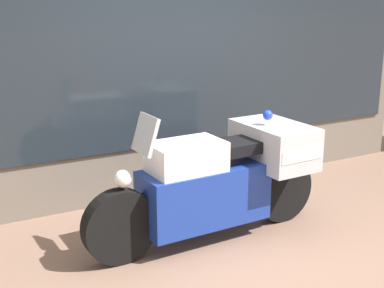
# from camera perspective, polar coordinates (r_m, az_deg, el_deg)

# --- Properties ---
(ground_plane) EXTENTS (60.00, 60.00, 0.00)m
(ground_plane) POSITION_cam_1_polar(r_m,az_deg,el_deg) (4.40, 8.07, -12.62)
(ground_plane) COLOR #7A5B4C
(shop_building) EXTENTS (6.40, 0.55, 3.89)m
(shop_building) POSITION_cam_1_polar(r_m,az_deg,el_deg) (5.44, -7.45, 14.37)
(shop_building) COLOR #6B6056
(shop_building) RESTS_ON ground
(window_display) EXTENTS (5.16, 0.30, 1.91)m
(window_display) POSITION_cam_1_polar(r_m,az_deg,el_deg) (5.98, -0.80, 0.09)
(window_display) COLOR slate
(window_display) RESTS_ON ground
(paramedic_motorcycle) EXTENTS (2.25, 0.79, 1.18)m
(paramedic_motorcycle) POSITION_cam_1_polar(r_m,az_deg,el_deg) (4.64, 3.48, -3.40)
(paramedic_motorcycle) COLOR black
(paramedic_motorcycle) RESTS_ON ground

